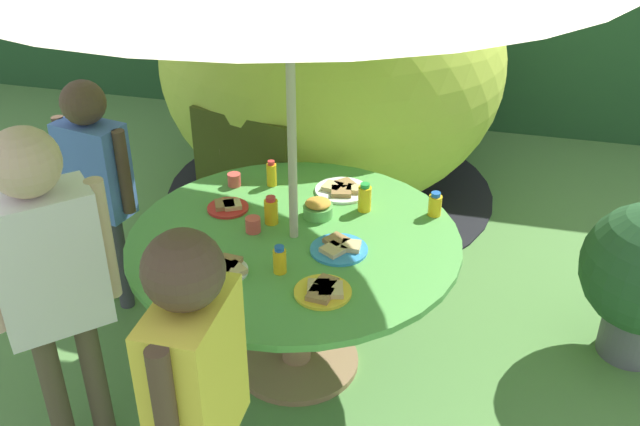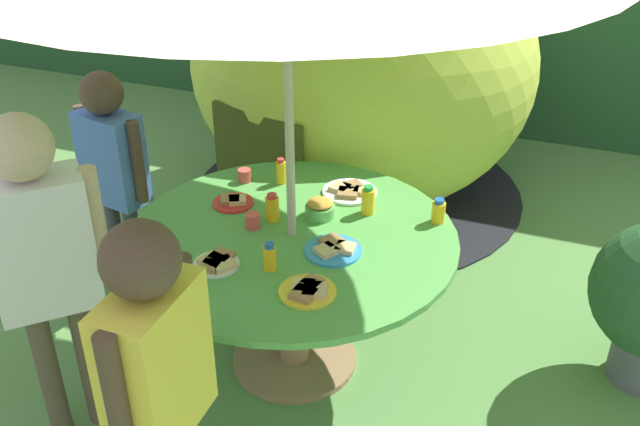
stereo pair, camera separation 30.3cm
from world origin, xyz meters
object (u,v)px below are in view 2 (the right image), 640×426
(dome_tent, at_px, (361,64))
(juice_bottle_mid_left, at_px, (368,200))
(garden_table, at_px, (293,264))
(child_in_blue_shirt, at_px, (112,158))
(plate_back_edge, at_px, (217,263))
(plate_near_left, at_px, (349,191))
(child_in_grey_shirt, at_px, (297,120))
(snack_bowl, at_px, (320,208))
(child_in_white_shirt, at_px, (41,245))
(cup_far, at_px, (245,175))
(wooden_chair, at_px, (287,140))
(juice_bottle_near_right, at_px, (281,172))
(plate_far_right, at_px, (333,249))
(cup_near, at_px, (253,221))
(plate_far_left, at_px, (308,290))
(child_in_yellow_shirt, at_px, (156,364))
(juice_bottle_front_edge, at_px, (270,257))
(plate_center_front, at_px, (233,202))
(juice_bottle_center_back, at_px, (272,208))
(juice_bottle_mid_right, at_px, (438,211))

(dome_tent, distance_m, juice_bottle_mid_left, 1.48)
(garden_table, distance_m, child_in_blue_shirt, 1.07)
(plate_back_edge, xyz_separation_m, plate_near_left, (0.29, 0.74, -0.00))
(child_in_grey_shirt, relative_size, snack_bowl, 9.31)
(child_in_white_shirt, bearing_deg, cup_far, 29.77)
(garden_table, bearing_deg, child_in_grey_shirt, 110.89)
(wooden_chair, xyz_separation_m, juice_bottle_near_right, (0.29, -0.74, 0.20))
(plate_far_right, bearing_deg, cup_near, 171.78)
(wooden_chair, bearing_deg, garden_table, -90.00)
(plate_back_edge, bearing_deg, cup_far, 107.11)
(plate_back_edge, relative_size, plate_near_left, 0.75)
(plate_back_edge, bearing_deg, wooden_chair, 102.64)
(plate_far_left, bearing_deg, juice_bottle_mid_left, 87.46)
(child_in_blue_shirt, height_order, plate_far_right, child_in_blue_shirt)
(child_in_yellow_shirt, relative_size, juice_bottle_near_right, 10.52)
(child_in_grey_shirt, xyz_separation_m, plate_far_left, (0.57, -1.29, -0.08))
(child_in_grey_shirt, distance_m, cup_near, 0.95)
(dome_tent, bearing_deg, juice_bottle_mid_left, -55.36)
(plate_far_left, xyz_separation_m, juice_bottle_mid_left, (0.03, 0.64, 0.05))
(wooden_chair, relative_size, juice_bottle_mid_left, 7.41)
(juice_bottle_mid_left, distance_m, juice_bottle_front_edge, 0.59)
(child_in_white_shirt, xyz_separation_m, plate_far_left, (0.90, 0.31, -0.18))
(child_in_blue_shirt, xyz_separation_m, plate_center_front, (0.68, -0.08, -0.06))
(snack_bowl, height_order, plate_back_edge, snack_bowl)
(dome_tent, xyz_separation_m, juice_bottle_mid_left, (0.49, -1.40, -0.11))
(snack_bowl, relative_size, juice_bottle_near_right, 1.05)
(snack_bowl, relative_size, plate_near_left, 0.52)
(wooden_chair, relative_size, plate_back_edge, 5.20)
(child_in_yellow_shirt, bearing_deg, cup_near, 9.78)
(garden_table, distance_m, plate_far_left, 0.45)
(plate_far_right, bearing_deg, juice_bottle_center_back, 156.72)
(plate_back_edge, bearing_deg, cup_near, 88.61)
(plate_center_front, bearing_deg, child_in_grey_shirt, 90.79)
(cup_far, bearing_deg, juice_bottle_near_right, 15.08)
(plate_far_right, xyz_separation_m, plate_back_edge, (-0.39, -0.26, 0.00))
(plate_center_front, xyz_separation_m, cup_near, (0.17, -0.15, 0.02))
(garden_table, xyz_separation_m, child_in_yellow_shirt, (-0.00, -1.02, 0.30))
(juice_bottle_center_back, distance_m, cup_far, 0.39)
(child_in_blue_shirt, xyz_separation_m, plate_near_left, (1.13, 0.20, -0.06))
(child_in_blue_shirt, xyz_separation_m, juice_bottle_front_edge, (1.04, -0.48, -0.02))
(dome_tent, relative_size, plate_far_left, 12.26)
(child_in_blue_shirt, bearing_deg, juice_bottle_mid_left, 14.90)
(juice_bottle_near_right, height_order, cup_far, juice_bottle_near_right)
(child_in_grey_shirt, distance_m, juice_bottle_mid_right, 1.09)
(snack_bowl, distance_m, cup_near, 0.30)
(wooden_chair, bearing_deg, plate_center_front, -104.46)
(child_in_blue_shirt, bearing_deg, dome_tent, 74.00)
(dome_tent, bearing_deg, wooden_chair, -101.49)
(child_in_blue_shirt, relative_size, plate_center_front, 6.56)
(plate_far_left, relative_size, juice_bottle_center_back, 1.70)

